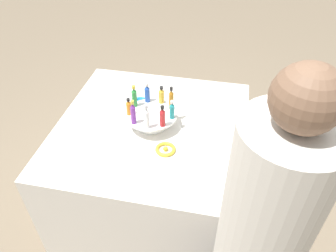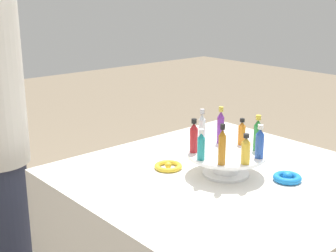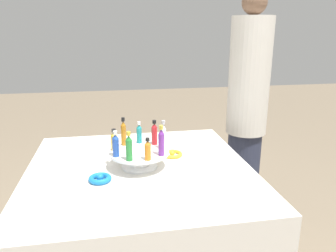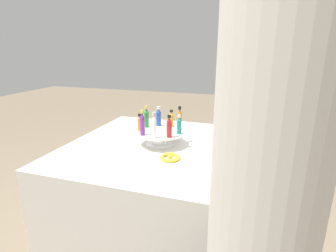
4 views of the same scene
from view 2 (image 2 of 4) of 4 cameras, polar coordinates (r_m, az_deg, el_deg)
display_stand at (r=1.74m, az=7.10°, el=-4.17°), size 0.29×0.29×0.08m
bottle_blue at (r=1.68m, az=11.12°, el=-2.02°), size 0.03×0.03×0.12m
bottle_green at (r=1.76m, az=10.86°, el=-1.00°), size 0.03×0.03×0.14m
bottle_orange at (r=1.82m, az=8.98°, el=-0.81°), size 0.03×0.03×0.10m
bottle_purple at (r=1.82m, az=6.43°, el=-0.05°), size 0.03×0.03×0.15m
bottle_clear at (r=1.78m, az=4.16°, el=-0.37°), size 0.03×0.03×0.14m
bottle_red at (r=1.71m, az=3.16°, el=-1.34°), size 0.03×0.03×0.13m
bottle_teal at (r=1.64m, az=4.06°, el=-2.41°), size 0.03×0.03×0.11m
bottle_amber at (r=1.59m, az=6.61°, el=-2.45°), size 0.03×0.03×0.14m
bottle_gold at (r=1.62m, az=9.46°, el=-2.91°), size 0.03×0.03×0.11m
ribbon_bow_blue at (r=1.74m, az=14.34°, el=-6.12°), size 0.10×0.10×0.03m
ribbon_bow_gold at (r=1.80m, az=0.03°, el=-4.92°), size 0.11×0.11×0.03m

